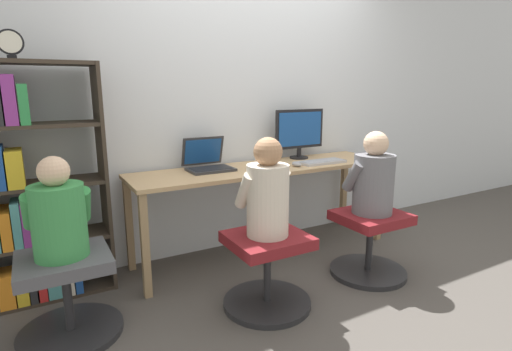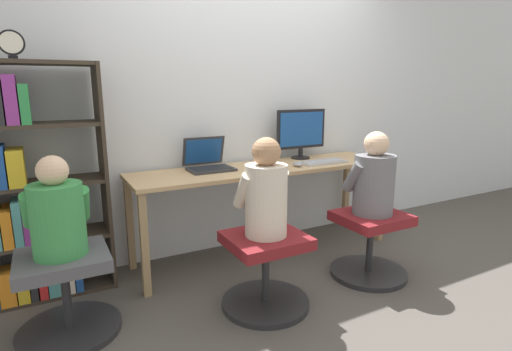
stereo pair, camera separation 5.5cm
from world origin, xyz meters
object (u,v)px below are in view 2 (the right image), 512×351
at_px(person_at_monitor, 374,179).
at_px(bookshelf, 25,199).
at_px(person_at_laptop, 266,193).
at_px(keyboard, 323,162).
at_px(desk_clock, 11,43).
at_px(office_chair_right, 266,269).
at_px(office_chair_left, 370,243).
at_px(person_near_shelf, 57,214).
at_px(office_chair_side, 66,292).
at_px(laptop, 209,163).
at_px(desktop_monitor, 301,132).

distance_m(person_at_monitor, bookshelf, 2.33).
bearing_deg(person_at_laptop, bookshelf, 147.85).
height_order(keyboard, desk_clock, desk_clock).
distance_m(office_chair_right, desk_clock, 2.00).
bearing_deg(person_at_laptop, office_chair_right, -90.00).
distance_m(person_at_laptop, bookshelf, 1.53).
xyz_separation_m(office_chair_left, person_at_monitor, (-0.00, 0.00, 0.48)).
bearing_deg(person_near_shelf, desk_clock, 105.35).
relative_size(person_at_monitor, person_near_shelf, 1.08).
height_order(person_at_laptop, office_chair_side, person_at_laptop).
xyz_separation_m(office_chair_left, desk_clock, (-2.15, 0.74, 1.36)).
height_order(person_at_monitor, office_chair_side, person_at_monitor).
distance_m(keyboard, desk_clock, 2.32).
bearing_deg(laptop, office_chair_left, -41.32).
relative_size(person_at_laptop, desk_clock, 3.77).
distance_m(office_chair_right, person_at_monitor, 1.01).
relative_size(office_chair_left, office_chair_side, 1.00).
relative_size(desk_clock, person_near_shelf, 0.29).
bearing_deg(laptop, desk_clock, -176.33).
xyz_separation_m(person_at_monitor, person_at_laptop, (-0.89, -0.01, 0.01)).
height_order(office_chair_side, person_near_shelf, person_near_shelf).
xyz_separation_m(laptop, office_chair_left, (0.93, -0.82, -0.55)).
distance_m(desk_clock, person_near_shelf, 1.03).
relative_size(desk_clock, office_chair_side, 0.29).
xyz_separation_m(laptop, person_near_shelf, (-1.09, -0.54, -0.09)).
xyz_separation_m(person_at_monitor, bookshelf, (-2.18, 0.81, -0.05)).
height_order(office_chair_left, bookshelf, bookshelf).
relative_size(office_chair_right, person_at_monitor, 0.95).
height_order(bookshelf, office_chair_side, bookshelf).
height_order(keyboard, person_near_shelf, person_near_shelf).
distance_m(office_chair_right, person_near_shelf, 1.25).
distance_m(office_chair_left, bookshelf, 2.37).
distance_m(office_chair_left, office_chair_side, 2.04).
bearing_deg(desk_clock, office_chair_side, -74.77).
bearing_deg(person_at_monitor, person_near_shelf, 172.37).
distance_m(desktop_monitor, office_chair_side, 2.21).
xyz_separation_m(office_chair_right, person_at_laptop, (-0.00, 0.00, 0.49)).
height_order(bookshelf, desk_clock, desk_clock).
relative_size(laptop, office_chair_right, 0.60).
bearing_deg(person_at_laptop, desk_clock, 149.39).
bearing_deg(office_chair_side, bookshelf, 106.98).
bearing_deg(person_near_shelf, office_chair_left, -7.75).
bearing_deg(person_near_shelf, office_chair_side, -90.00).
bearing_deg(office_chair_left, office_chair_side, 172.36).
bearing_deg(person_at_laptop, office_chair_left, 0.19).
bearing_deg(desk_clock, person_near_shelf, -74.65).
distance_m(keyboard, person_at_monitor, 0.59).
bearing_deg(office_chair_right, desktop_monitor, 45.76).
xyz_separation_m(laptop, office_chair_right, (0.04, -0.83, -0.55)).
bearing_deg(laptop, person_near_shelf, -153.45).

